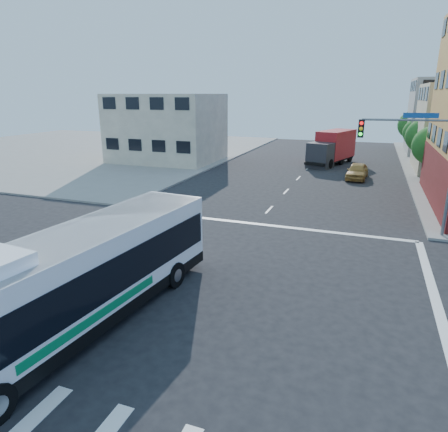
% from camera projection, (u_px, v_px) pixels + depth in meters
% --- Properties ---
extents(ground, '(120.00, 120.00, 0.00)m').
position_uv_depth(ground, '(195.00, 289.00, 17.01)').
color(ground, black).
rests_on(ground, ground).
extents(sidewalk_nw, '(50.00, 50.00, 0.15)m').
position_uv_depth(sidewalk_nw, '(77.00, 149.00, 59.91)').
color(sidewalk_nw, gray).
rests_on(sidewalk_nw, ground).
extents(building_west, '(12.06, 10.06, 8.00)m').
position_uv_depth(building_west, '(167.00, 128.00, 48.35)').
color(building_west, beige).
rests_on(building_west, ground).
extents(signal_mast_ne, '(7.91, 1.13, 8.07)m').
position_uv_depth(signal_mast_ne, '(421.00, 150.00, 22.10)').
color(signal_mast_ne, slate).
rests_on(signal_mast_ne, ground).
extents(street_tree_a, '(3.60, 3.60, 5.53)m').
position_uv_depth(street_tree_a, '(434.00, 143.00, 37.12)').
color(street_tree_a, '#3C2416').
rests_on(street_tree_a, ground).
extents(street_tree_b, '(3.80, 3.80, 5.79)m').
position_uv_depth(street_tree_b, '(425.00, 134.00, 44.26)').
color(street_tree_b, '#3C2416').
rests_on(street_tree_b, ground).
extents(street_tree_c, '(3.40, 3.40, 5.29)m').
position_uv_depth(street_tree_c, '(418.00, 130.00, 51.53)').
color(street_tree_c, '#3C2416').
rests_on(street_tree_c, ground).
extents(street_tree_d, '(4.00, 4.00, 6.03)m').
position_uv_depth(street_tree_d, '(413.00, 123.00, 58.59)').
color(street_tree_d, '#3C2416').
rests_on(street_tree_d, ground).
extents(transit_bus, '(4.05, 13.20, 3.85)m').
position_uv_depth(transit_bus, '(75.00, 280.00, 13.62)').
color(transit_bus, black).
rests_on(transit_bus, ground).
extents(box_truck, '(5.00, 8.94, 3.87)m').
position_uv_depth(box_truck, '(332.00, 148.00, 46.78)').
color(box_truck, '#28282D').
rests_on(box_truck, ground).
extents(parked_car, '(2.16, 4.67, 1.55)m').
position_uv_depth(parked_car, '(357.00, 171.00, 38.88)').
color(parked_car, '#B6893D').
rests_on(parked_car, ground).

